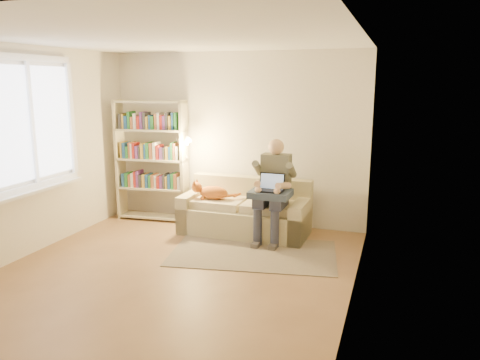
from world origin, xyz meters
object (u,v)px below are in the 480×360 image
at_px(person, 273,185).
at_px(bookshelf, 152,155).
at_px(sofa, 246,214).
at_px(laptop, 270,186).
at_px(cat, 214,192).

xyz_separation_m(person, bookshelf, (-2.04, 0.31, 0.27)).
bearing_deg(sofa, laptop, -31.73).
height_order(cat, laptop, laptop).
bearing_deg(sofa, bookshelf, 174.76).
bearing_deg(bookshelf, sofa, -10.97).
distance_m(person, cat, 0.91).
height_order(sofa, bookshelf, bookshelf).
xyz_separation_m(sofa, cat, (-0.44, -0.11, 0.31)).
height_order(sofa, person, person).
relative_size(sofa, cat, 2.79).
bearing_deg(bookshelf, laptop, -17.40).
relative_size(laptop, bookshelf, 0.18).
bearing_deg(laptop, person, 87.72).
distance_m(sofa, laptop, 0.72).
bearing_deg(laptop, bookshelf, 168.33).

